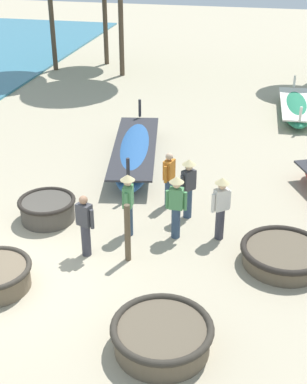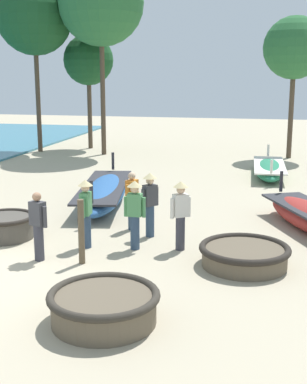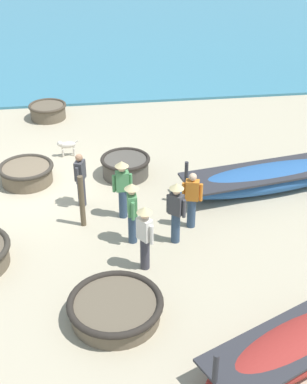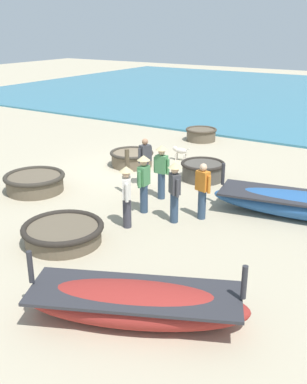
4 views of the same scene
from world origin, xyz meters
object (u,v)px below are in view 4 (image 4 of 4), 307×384
(coracle_nearest, at_px, (132,158))
(coracle_weathered, at_px, (203,170))
(fisherman_hauling, at_px, (175,189))
(coracle_beside_post, at_px, (63,233))
(fisherman_standing_left, at_px, (145,161))
(fisherman_by_coracle, at_px, (162,168))
(fisherman_with_hat, at_px, (202,190))
(long_boat_red_hull, at_px, (134,303))
(fisherman_standing_right, at_px, (144,180))
(coracle_front_right, at_px, (35,182))
(coracle_far_right, at_px, (201,134))
(dog, at_px, (180,151))
(fisherman_crouching, at_px, (127,193))
(mooring_post_shoreline, at_px, (127,172))

(coracle_nearest, bearing_deg, coracle_weathered, 90.12)
(fisherman_hauling, bearing_deg, coracle_beside_post, -33.83)
(fisherman_standing_left, relative_size, fisherman_by_coracle, 0.94)
(fisherman_with_hat, relative_size, fisherman_standing_left, 1.00)
(long_boat_red_hull, bearing_deg, coracle_nearest, -144.67)
(fisherman_standing_right, bearing_deg, fisherman_with_hat, 107.00)
(coracle_front_right, xyz_separation_m, coracle_far_right, (-8.71, 1.48, -0.01))
(fisherman_standing_right, bearing_deg, fisherman_by_coracle, -173.11)
(fisherman_standing_left, bearing_deg, coracle_far_right, -169.65)
(fisherman_with_hat, relative_size, dog, 2.29)
(coracle_far_right, distance_m, fisherman_crouching, 9.70)
(coracle_nearest, xyz_separation_m, fisherman_with_hat, (2.95, 4.39, 0.53))
(mooring_post_shoreline, bearing_deg, coracle_front_right, -63.00)
(fisherman_with_hat, bearing_deg, fisherman_standing_left, -117.16)
(fisherman_by_coracle, relative_size, fisherman_crouching, 1.00)
(coracle_weathered, distance_m, fisherman_standing_right, 3.49)
(fisherman_standing_left, height_order, mooring_post_shoreline, fisherman_standing_left)
(coracle_beside_post, height_order, fisherman_crouching, fisherman_crouching)
(fisherman_hauling, bearing_deg, dog, -152.20)
(coracle_weathered, height_order, dog, coracle_weathered)
(mooring_post_shoreline, bearing_deg, coracle_beside_post, 9.55)
(coracle_weathered, height_order, fisherman_standing_left, fisherman_standing_left)
(fisherman_hauling, bearing_deg, long_boat_red_hull, 20.65)
(coracle_nearest, distance_m, dog, 1.96)
(fisherman_standing_left, relative_size, mooring_post_shoreline, 1.08)
(fisherman_crouching, bearing_deg, long_boat_red_hull, 37.47)
(fisherman_hauling, distance_m, fisherman_crouching, 1.28)
(fisherman_crouching, bearing_deg, coracle_weathered, -179.24)
(coracle_front_right, xyz_separation_m, fisherman_standing_right, (-0.45, 3.85, 0.65))
(coracle_nearest, bearing_deg, fisherman_crouching, 33.77)
(fisherman_standing_right, bearing_deg, dog, -161.72)
(fisherman_standing_left, bearing_deg, fisherman_crouching, 25.19)
(coracle_far_right, xyz_separation_m, coracle_nearest, (4.84, -0.44, 0.00))
(fisherman_with_hat, relative_size, fisherman_standing_right, 0.94)
(fisherman_with_hat, bearing_deg, coracle_far_right, -153.13)
(coracle_beside_post, xyz_separation_m, fisherman_standing_left, (-4.53, -0.60, 0.57))
(fisherman_hauling, height_order, fisherman_standing_right, same)
(long_boat_red_hull, xyz_separation_m, fisherman_standing_left, (-6.12, -3.81, 0.47))
(coracle_weathered, height_order, coracle_beside_post, coracle_weathered)
(fisherman_crouching, xyz_separation_m, dog, (-6.07, -1.83, -0.59))
(fisherman_with_hat, distance_m, fisherman_crouching, 2.08)
(coracle_weathered, bearing_deg, fisherman_by_coracle, -6.58)
(fisherman_hauling, distance_m, dog, 5.83)
(coracle_weathered, distance_m, fisherman_standing_left, 2.09)
(coracle_far_right, relative_size, fisherman_with_hat, 0.89)
(coracle_front_right, distance_m, fisherman_by_coracle, 4.10)
(fisherman_by_coracle, height_order, fisherman_crouching, same)
(fisherman_crouching, distance_m, mooring_post_shoreline, 2.42)
(fisherman_with_hat, height_order, fisherman_standing_right, fisherman_standing_right)
(fisherman_standing_left, height_order, fisherman_by_coracle, fisherman_by_coracle)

